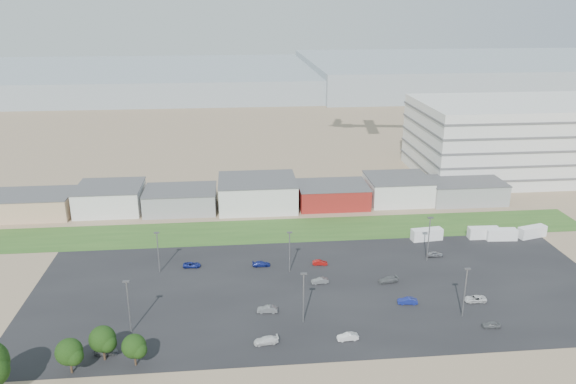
{
  "coord_description": "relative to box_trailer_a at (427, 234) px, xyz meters",
  "views": [
    {
      "loc": [
        -12.13,
        -83.02,
        57.32
      ],
      "look_at": [
        -1.85,
        22.0,
        20.98
      ],
      "focal_mm": 35.0,
      "sensor_mm": 36.0,
      "label": 1
    }
  ],
  "objects": [
    {
      "name": "ground",
      "position": [
        -35.18,
        -42.5,
        -1.46
      ],
      "size": [
        700.0,
        700.0,
        0.0
      ],
      "primitive_type": "plane",
      "color": "#7E6850",
      "rests_on": "ground"
    },
    {
      "name": "parking_lot",
      "position": [
        -30.18,
        -22.5,
        -1.46
      ],
      "size": [
        120.0,
        50.0,
        0.01
      ],
      "primitive_type": "cube",
      "color": "black",
      "rests_on": "ground"
    },
    {
      "name": "grass_strip",
      "position": [
        -35.18,
        9.5,
        -1.45
      ],
      "size": [
        160.0,
        16.0,
        0.02
      ],
      "primitive_type": "cube",
      "color": "#2D541F",
      "rests_on": "ground"
    },
    {
      "name": "hills_backdrop",
      "position": [
        4.82,
        272.5,
        3.04
      ],
      "size": [
        700.0,
        200.0,
        9.0
      ],
      "primitive_type": null,
      "color": "gray",
      "rests_on": "ground"
    },
    {
      "name": "building_row",
      "position": [
        -52.18,
        28.5,
        2.54
      ],
      "size": [
        170.0,
        20.0,
        8.0
      ],
      "primitive_type": null,
      "color": "silver",
      "rests_on": "ground"
    },
    {
      "name": "parking_garage",
      "position": [
        54.82,
        52.5,
        11.04
      ],
      "size": [
        80.0,
        40.0,
        25.0
      ],
      "primitive_type": "cube",
      "color": "silver",
      "rests_on": "ground"
    },
    {
      "name": "box_trailer_a",
      "position": [
        0.0,
        0.0,
        0.0
      ],
      "size": [
        8.02,
        3.32,
        2.92
      ],
      "primitive_type": null,
      "rotation": [
        0.0,
        0.0,
        0.12
      ],
      "color": "silver",
      "rests_on": "ground"
    },
    {
      "name": "box_trailer_b",
      "position": [
        14.65,
        -0.3,
        -0.03
      ],
      "size": [
        7.74,
        2.65,
        2.87
      ],
      "primitive_type": null,
      "rotation": [
        0.0,
        0.0,
        -0.03
      ],
      "color": "silver",
      "rests_on": "ground"
    },
    {
      "name": "box_trailer_c",
      "position": [
        18.68,
        -1.71,
        -0.04
      ],
      "size": [
        7.7,
        2.83,
        2.84
      ],
      "primitive_type": null,
      "rotation": [
        0.0,
        0.0,
        -0.06
      ],
      "color": "silver",
      "rests_on": "ground"
    },
    {
      "name": "box_trailer_d",
      "position": [
        27.23,
        -0.87,
        -0.05
      ],
      "size": [
        7.88,
        4.27,
        2.82
      ],
      "primitive_type": null,
      "rotation": [
        0.0,
        0.0,
        0.27
      ],
      "color": "silver",
      "rests_on": "ground"
    },
    {
      "name": "tree_mid",
      "position": [
        -74.75,
        -46.06,
        2.03
      ],
      "size": [
        4.65,
        4.65,
        6.98
      ],
      "primitive_type": null,
      "color": "black",
      "rests_on": "ground"
    },
    {
      "name": "tree_right",
      "position": [
        -70.16,
        -43.04,
        2.09
      ],
      "size": [
        4.74,
        4.74,
        7.11
      ],
      "primitive_type": null,
      "color": "black",
      "rests_on": "ground"
    },
    {
      "name": "tree_near",
      "position": [
        -64.76,
        -45.03,
        1.75
      ],
      "size": [
        4.28,
        4.28,
        6.43
      ],
      "primitive_type": null,
      "color": "black",
      "rests_on": "ground"
    },
    {
      "name": "lightpole_front_l",
      "position": [
        -67.11,
        -35.0,
        3.73
      ],
      "size": [
        1.22,
        0.51,
        10.39
      ],
      "primitive_type": null,
      "color": "slate",
      "rests_on": "ground"
    },
    {
      "name": "lightpole_front_m",
      "position": [
        -35.55,
        -34.73,
        3.63
      ],
      "size": [
        1.2,
        0.5,
        10.19
      ],
      "primitive_type": null,
      "color": "slate",
      "rests_on": "ground"
    },
    {
      "name": "lightpole_front_r",
      "position": [
        -5.07,
        -35.65,
        3.6
      ],
      "size": [
        1.19,
        0.5,
        10.13
      ],
      "primitive_type": null,
      "color": "slate",
      "rests_on": "ground"
    },
    {
      "name": "lightpole_back_l",
      "position": [
        -64.75,
        -11.41,
        3.32
      ],
      "size": [
        1.12,
        0.47,
        9.55
      ],
      "primitive_type": null,
      "color": "slate",
      "rests_on": "ground"
    },
    {
      "name": "lightpole_back_m",
      "position": [
        -36.05,
        -14.03,
        3.31
      ],
      "size": [
        1.12,
        0.47,
        9.54
      ],
      "primitive_type": null,
      "color": "slate",
      "rests_on": "ground"
    },
    {
      "name": "lightpole_back_r",
      "position": [
        -3.8,
        -11.46,
        3.9
      ],
      "size": [
        1.26,
        0.53,
        10.72
      ],
      "primitive_type": null,
      "color": "slate",
      "rests_on": "ground"
    },
    {
      "name": "parked_car_0",
      "position": [
        -0.4,
        -30.63,
        -0.85
      ],
      "size": [
        4.46,
        2.16,
        1.22
      ],
      "primitive_type": "imported",
      "rotation": [
        0.0,
        0.0,
        -1.6
      ],
      "color": "silver",
      "rests_on": "ground"
    },
    {
      "name": "parked_car_1",
      "position": [
        -14.13,
        -30.13,
        -0.81
      ],
      "size": [
        4.07,
        1.84,
        1.29
      ],
      "primitive_type": "imported",
      "rotation": [
        0.0,
        0.0,
        -1.69
      ],
      "color": "navy",
      "rests_on": "ground"
    },
    {
      "name": "parked_car_2",
      "position": [
        -1.27,
        -39.91,
        -0.9
      ],
      "size": [
        3.41,
        1.58,
        1.13
      ],
      "primitive_type": "imported",
      "rotation": [
        0.0,
        0.0,
        -1.65
      ],
      "color": "#595B5E",
      "rests_on": "ground"
    },
    {
      "name": "parked_car_3",
      "position": [
        -42.9,
        -40.96,
        -0.83
      ],
      "size": [
        4.53,
        2.26,
        1.27
      ],
      "primitive_type": "imported",
      "rotation": [
        0.0,
        0.0,
        -1.46
      ],
      "color": "silver",
      "rests_on": "ground"
    },
    {
      "name": "parked_car_4",
      "position": [
        -42.03,
        -30.62,
        -0.8
      ],
      "size": [
        4.11,
        1.8,
        1.31
      ],
      "primitive_type": "imported",
      "rotation": [
        0.0,
        0.0,
        -1.67
      ],
      "color": "#595B5E",
      "rests_on": "ground"
    },
    {
      "name": "parked_car_6",
      "position": [
        -42.15,
        -10.7,
        -0.88
      ],
      "size": [
        4.03,
        1.64,
        1.17
      ],
      "primitive_type": "imported",
      "rotation": [
        0.0,
        0.0,
        1.57
      ],
      "color": "navy",
      "rests_on": "ground"
    },
    {
      "name": "parked_car_7",
      "position": [
        -30.15,
        -20.02,
        -0.86
      ],
      "size": [
        3.74,
        1.54,
        1.2
      ],
      "primitive_type": "imported",
      "rotation": [
        0.0,
        0.0,
        -1.5
      ],
      "color": "#595B5E",
      "rests_on": "ground"
    },
    {
      "name": "parked_car_8",
      "position": [
        -1.28,
        -9.68,
        -0.81
      ],
      "size": [
        3.82,
        1.54,
        1.3
      ],
      "primitive_type": "imported",
      "rotation": [
        0.0,
        0.0,
        1.57
      ],
      "color": "#A5A5AA",
      "rests_on": "ground"
    },
    {
      "name": "parked_car_9",
      "position": [
        -57.81,
        -9.62,
        -0.91
      ],
      "size": [
        4.03,
        1.99,
        1.1
      ],
      "primitive_type": "imported",
      "rotation": [
        0.0,
        0.0,
        1.53
      ],
      "color": "navy",
      "rests_on": "ground"
    },
    {
      "name": "parked_car_10",
      "position": [
        -70.29,
        -41.35,
        -0.88
      ],
      "size": [
        4.1,
        1.81,
        1.17
      ],
      "primitive_type": "imported",
      "rotation": [
        0.0,
        0.0,
        1.53
      ],
      "color": "#595B5E",
      "rests_on": "ground"
    },
    {
      "name": "parked_car_11",
      "position": [
        -28.82,
        -11.36,
        -0.9
      ],
      "size": [
        3.5,
        1.56,
        1.12
      ],
      "primitive_type": "imported",
      "rotation": [
        0.0,
        0.0,
        1.46
      ],
      "color": "maroon",
      "rests_on": "ground"
    },
    {
      "name": "parked_car_12",
      "position": [
        -15.58,
        -20.99,
        -0.85
      ],
      "size": [
        4.43,
        2.27,
        1.23
      ],
      "primitive_type": "imported",
      "rotation": [
        0.0,
        0.0,
        -1.44
      ],
      "color": "#595B5E",
      "rests_on": "ground"
    },
    {
      "name": "parked_car_13",
      "position": [
        -28.42,
        -41.27,
        -0.84
      ],
      "size": [
        3.87,
        1.59,
        1.25
      ],
      "primitive_type": "imported",
      "rotation": [
        0.0,
        0.0,
        -1.5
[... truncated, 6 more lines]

